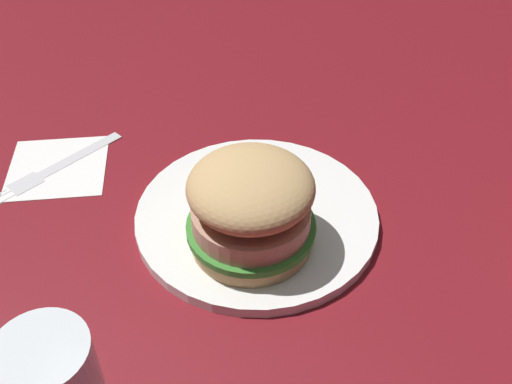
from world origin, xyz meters
The scene contains 6 objects.
ground_plane centered at (0.00, 0.00, 0.00)m, with size 1.60×1.60×0.00m, color maroon.
plate centered at (0.00, 0.00, 0.01)m, with size 0.25×0.25×0.01m, color white.
sandwich centered at (0.04, 0.00, 0.06)m, with size 0.12×0.12×0.10m.
fries_pile centered at (-0.05, -0.02, 0.02)m, with size 0.09×0.09×0.01m.
napkin centered at (-0.06, -0.24, 0.00)m, with size 0.11×0.11×0.00m, color white.
fork centered at (-0.06, -0.24, 0.00)m, with size 0.15×0.11×0.00m.
Camera 1 is at (0.44, 0.06, 0.43)m, focal length 41.68 mm.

